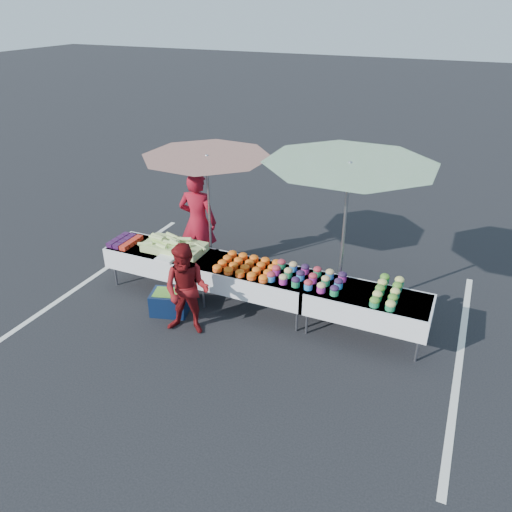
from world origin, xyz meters
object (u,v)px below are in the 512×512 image
at_px(table_center, 256,279).
at_px(table_left, 162,258).
at_px(table_right, 367,304).
at_px(storage_bin, 170,302).
at_px(vendor, 198,222).
at_px(customer, 187,290).
at_px(umbrella_left, 207,167).
at_px(umbrella_right, 349,177).

bearing_deg(table_center, table_left, 180.00).
bearing_deg(table_right, storage_bin, -167.98).
distance_m(vendor, customer, 2.02).
distance_m(table_center, umbrella_left, 2.11).
distance_m(table_center, storage_bin, 1.46).
relative_size(table_right, umbrella_left, 0.65).
height_order(table_left, storage_bin, table_left).
relative_size(umbrella_left, umbrella_right, 0.86).
xyz_separation_m(table_center, customer, (-0.70, -0.97, 0.16)).
bearing_deg(customer, table_left, 127.45).
bearing_deg(table_left, table_right, 0.00).
bearing_deg(umbrella_left, vendor, 168.20).
xyz_separation_m(vendor, customer, (0.84, -1.83, -0.22)).
bearing_deg(umbrella_left, customer, -72.30).
relative_size(customer, umbrella_right, 0.45).
relative_size(table_left, customer, 1.26).
relative_size(table_center, table_right, 1.00).
height_order(vendor, umbrella_right, umbrella_right).
height_order(table_center, umbrella_left, umbrella_left).
height_order(table_right, customer, customer).
bearing_deg(umbrella_right, table_left, -172.57).
bearing_deg(table_center, customer, -125.96).
bearing_deg(vendor, umbrella_left, 159.42).
bearing_deg(table_center, table_right, 0.00).
xyz_separation_m(table_left, table_right, (3.60, 0.00, 0.00)).
relative_size(table_center, customer, 1.26).
distance_m(table_left, umbrella_right, 3.56).
height_order(table_left, customer, customer).
xyz_separation_m(table_right, umbrella_left, (-3.07, 0.80, 1.48)).
bearing_deg(customer, storage_bin, 138.97).
xyz_separation_m(table_right, vendor, (-3.35, 0.86, 0.38)).
bearing_deg(table_right, table_center, 180.00).
xyz_separation_m(table_left, storage_bin, (0.55, -0.65, -0.39)).
height_order(umbrella_right, storage_bin, umbrella_right).
relative_size(table_center, umbrella_left, 0.65).
height_order(table_center, storage_bin, table_center).
relative_size(table_left, storage_bin, 2.73).
xyz_separation_m(table_center, table_right, (1.80, 0.00, 0.00)).
relative_size(table_center, vendor, 0.97).
bearing_deg(storage_bin, table_center, 11.24).
height_order(table_right, umbrella_right, umbrella_right).
bearing_deg(umbrella_right, table_right, -36.95).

